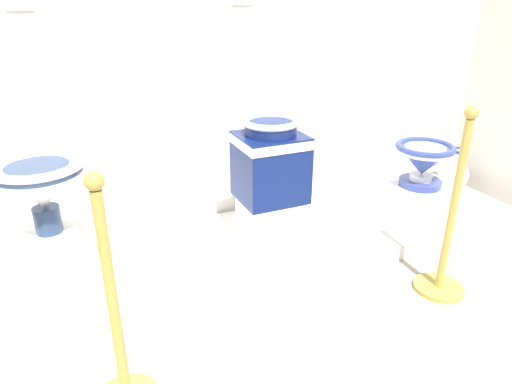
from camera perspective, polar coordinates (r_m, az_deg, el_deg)
The scene contains 10 objects.
display_platform at distance 2.80m, azimuth 1.02°, elevation -6.54°, with size 3.49×0.86×0.09m, color white.
plinth_block_tall_cobalt at distance 2.47m, azimuth -23.66°, elevation -8.42°, with size 0.34×0.38×0.26m, color white.
antique_toilet_tall_cobalt at distance 2.29m, azimuth -25.33°, elevation 0.57°, with size 0.40×0.40×0.41m.
plinth_block_squat_floral at distance 2.68m, azimuth 1.70°, elevation -3.47°, with size 0.30×0.33×0.28m, color white.
antique_toilet_squat_floral at distance 2.54m, azimuth 1.80°, elevation 4.21°, with size 0.37×0.34×0.47m.
plinth_block_rightmost at distance 3.35m, azimuth 19.63°, elevation -0.42°, with size 0.31×0.31×0.15m, color white.
antique_toilet_rightmost at distance 3.26m, azimuth 20.25°, elevation 3.82°, with size 0.39×0.39×0.30m.
decorative_vase_corner at distance 3.92m, azimuth 23.54°, elevation 2.13°, with size 0.23×0.23×0.35m.
stanchion_post_near_left at distance 1.80m, azimuth -16.79°, elevation -17.83°, with size 0.25×0.25×0.95m.
stanchion_post_near_right at distance 2.52m, azimuth 22.81°, elevation -5.74°, with size 0.26×0.26×0.99m.
Camera 1 is at (0.94, 0.02, 1.44)m, focal length 31.92 mm.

